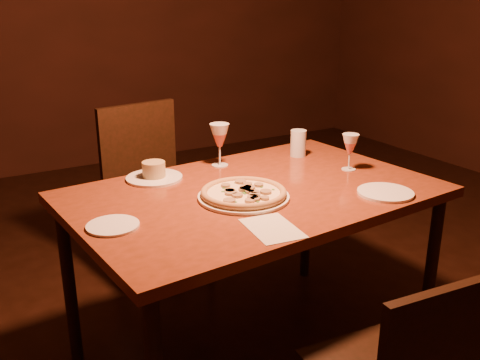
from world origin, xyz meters
TOP-DOWN VIEW (x-y plane):
  - back_wall at (0.00, 3.50)m, footprint 6.00×0.04m
  - dining_table at (-0.19, 0.25)m, footprint 1.55×1.06m
  - chair_far at (-0.28, 1.18)m, footprint 0.54×0.54m
  - pizza_plate at (-0.28, 0.19)m, footprint 0.36×0.36m
  - ramekin_saucer at (-0.49, 0.59)m, footprint 0.24×0.24m
  - wine_glass_far at (-0.16, 0.62)m, footprint 0.09×0.09m
  - wine_glass_right at (0.32, 0.26)m, footprint 0.08×0.08m
  - water_tumbler at (0.26, 0.56)m, footprint 0.08×0.08m
  - side_plate_left at (-0.81, 0.18)m, footprint 0.18×0.18m
  - side_plate_near at (0.24, -0.05)m, footprint 0.22×0.22m
  - menu_card at (-0.34, -0.11)m, footprint 0.19×0.25m

SIDE VIEW (x-z plane):
  - chair_far at x=-0.28m, z-range 0.06..1.04m
  - dining_table at x=-0.19m, z-range 0.33..1.12m
  - menu_card at x=-0.34m, z-range 0.79..0.79m
  - side_plate_left at x=-0.81m, z-range 0.79..0.80m
  - side_plate_near at x=0.24m, z-range 0.79..0.80m
  - pizza_plate at x=-0.28m, z-range 0.79..0.83m
  - ramekin_saucer at x=-0.49m, z-range 0.78..0.85m
  - water_tumbler at x=0.26m, z-range 0.79..0.92m
  - wine_glass_right at x=0.32m, z-range 0.79..0.96m
  - wine_glass_far at x=-0.16m, z-range 0.79..0.99m
  - back_wall at x=0.00m, z-range 0.00..3.00m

